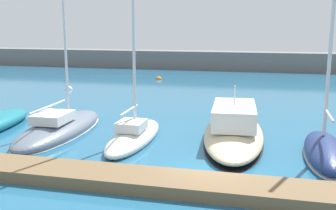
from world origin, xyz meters
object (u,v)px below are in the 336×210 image
(sailboat_ivory_third, at_px, (134,134))
(motorboat_sand_fourth, at_px, (234,130))
(sailboat_slate_second, at_px, (60,128))
(sailboat_navy_fifth, at_px, (325,150))
(mooring_buoy_orange, at_px, (159,79))
(mooring_buoy_white, at_px, (69,89))

(sailboat_ivory_third, distance_m, motorboat_sand_fourth, 5.46)
(sailboat_slate_second, bearing_deg, sailboat_navy_fifth, -95.77)
(sailboat_slate_second, height_order, mooring_buoy_orange, sailboat_slate_second)
(motorboat_sand_fourth, bearing_deg, sailboat_ivory_third, 102.75)
(sailboat_ivory_third, bearing_deg, motorboat_sand_fourth, -73.79)
(motorboat_sand_fourth, relative_size, mooring_buoy_orange, 14.91)
(motorboat_sand_fourth, height_order, mooring_buoy_orange, motorboat_sand_fourth)
(sailboat_slate_second, relative_size, sailboat_ivory_third, 1.20)
(mooring_buoy_orange, bearing_deg, mooring_buoy_white, -125.22)
(sailboat_navy_fifth, xyz_separation_m, mooring_buoy_orange, (-15.06, 25.54, -0.40))
(motorboat_sand_fourth, distance_m, mooring_buoy_white, 22.26)
(mooring_buoy_orange, bearing_deg, sailboat_navy_fifth, -59.47)
(sailboat_navy_fifth, relative_size, mooring_buoy_orange, 14.87)
(sailboat_ivory_third, relative_size, mooring_buoy_white, 18.00)
(sailboat_ivory_third, xyz_separation_m, sailboat_navy_fifth, (9.68, -0.47, 0.01))
(mooring_buoy_orange, distance_m, mooring_buoy_white, 11.49)
(mooring_buoy_white, bearing_deg, sailboat_navy_fifth, -36.69)
(motorboat_sand_fourth, distance_m, sailboat_navy_fifth, 4.92)
(sailboat_slate_second, xyz_separation_m, sailboat_navy_fifth, (14.44, -1.06, 0.08))
(sailboat_slate_second, xyz_separation_m, mooring_buoy_orange, (-0.62, 24.48, -0.31))
(sailboat_slate_second, height_order, mooring_buoy_white, sailboat_slate_second)
(sailboat_slate_second, xyz_separation_m, sailboat_ivory_third, (4.76, -0.60, 0.07))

